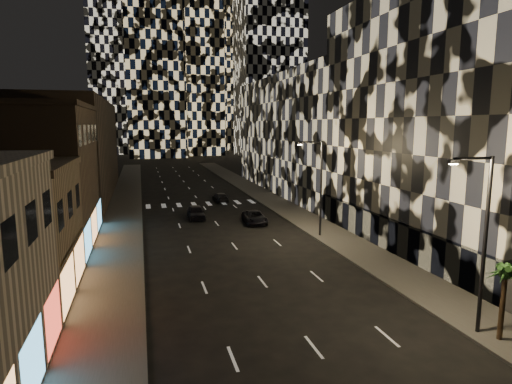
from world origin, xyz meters
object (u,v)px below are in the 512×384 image
car_dark_oncoming (220,197)px  streetlight_far (319,181)px  streetlight_near (482,233)px  car_dark_rightlane (255,217)px  car_dark_midlane (196,212)px  palm_tree (505,278)px

car_dark_oncoming → streetlight_far: bearing=103.2°
streetlight_near → car_dark_rightlane: size_ratio=1.87×
car_dark_midlane → car_dark_rightlane: size_ratio=0.93×
streetlight_far → palm_tree: streetlight_far is taller
car_dark_midlane → palm_tree: palm_tree is taller
streetlight_far → car_dark_rightlane: (-4.35, 7.03, -4.68)m
streetlight_far → car_dark_oncoming: bearing=104.7°
car_dark_oncoming → palm_tree: bearing=97.0°
streetlight_far → palm_tree: bearing=-88.1°
car_dark_midlane → car_dark_rightlane: (5.86, -3.93, -0.09)m
palm_tree → car_dark_midlane: bearing=108.9°
car_dark_oncoming → car_dark_rightlane: (1.17, -14.01, 0.05)m
car_dark_oncoming → streetlight_near: bearing=96.2°
car_dark_midlane → car_dark_oncoming: (4.68, 10.07, -0.14)m
streetlight_far → car_dark_oncoming: streetlight_far is taller
car_dark_oncoming → car_dark_rightlane: size_ratio=0.89×
palm_tree → streetlight_far: bearing=91.9°
streetlight_near → palm_tree: streetlight_near is taller
streetlight_near → car_dark_midlane: streetlight_near is taller
car_dark_midlane → car_dark_oncoming: car_dark_midlane is taller
streetlight_far → car_dark_rightlane: 9.50m
palm_tree → car_dark_rightlane: bearing=100.2°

